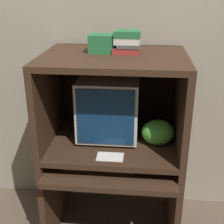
{
  "coord_description": "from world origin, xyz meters",
  "views": [
    {
      "loc": [
        0.18,
        -1.53,
        1.73
      ],
      "look_at": [
        -0.01,
        0.34,
        0.94
      ],
      "focal_mm": 50.0,
      "sensor_mm": 36.0,
      "label": 1
    }
  ],
  "objects_px": {
    "crt_monitor": "(109,105)",
    "snack_bag": "(158,132)",
    "book_stack": "(127,42)",
    "keyboard": "(101,163)",
    "mouse": "(145,164)",
    "storage_box": "(102,43)"
  },
  "relations": [
    {
      "from": "keyboard",
      "to": "storage_box",
      "type": "distance_m",
      "value": 0.76
    },
    {
      "from": "crt_monitor",
      "to": "mouse",
      "type": "height_order",
      "value": "crt_monitor"
    },
    {
      "from": "keyboard",
      "to": "book_stack",
      "type": "relative_size",
      "value": 2.71
    },
    {
      "from": "keyboard",
      "to": "book_stack",
      "type": "xyz_separation_m",
      "value": [
        0.14,
        0.21,
        0.74
      ]
    },
    {
      "from": "keyboard",
      "to": "storage_box",
      "type": "height_order",
      "value": "storage_box"
    },
    {
      "from": "crt_monitor",
      "to": "snack_bag",
      "type": "distance_m",
      "value": 0.37
    },
    {
      "from": "snack_bag",
      "to": "storage_box",
      "type": "distance_m",
      "value": 0.67
    },
    {
      "from": "snack_bag",
      "to": "book_stack",
      "type": "distance_m",
      "value": 0.61
    },
    {
      "from": "snack_bag",
      "to": "crt_monitor",
      "type": "bearing_deg",
      "value": 161.15
    },
    {
      "from": "crt_monitor",
      "to": "keyboard",
      "type": "relative_size",
      "value": 0.96
    },
    {
      "from": "keyboard",
      "to": "book_stack",
      "type": "bearing_deg",
      "value": 55.66
    },
    {
      "from": "crt_monitor",
      "to": "storage_box",
      "type": "xyz_separation_m",
      "value": [
        -0.04,
        -0.01,
        0.42
      ]
    },
    {
      "from": "crt_monitor",
      "to": "snack_bag",
      "type": "bearing_deg",
      "value": -18.85
    },
    {
      "from": "book_stack",
      "to": "storage_box",
      "type": "relative_size",
      "value": 1.06
    },
    {
      "from": "keyboard",
      "to": "snack_bag",
      "type": "xyz_separation_m",
      "value": [
        0.36,
        0.13,
        0.17
      ]
    },
    {
      "from": "snack_bag",
      "to": "storage_box",
      "type": "xyz_separation_m",
      "value": [
        -0.37,
        0.1,
        0.55
      ]
    },
    {
      "from": "keyboard",
      "to": "storage_box",
      "type": "relative_size",
      "value": 2.87
    },
    {
      "from": "snack_bag",
      "to": "storage_box",
      "type": "height_order",
      "value": "storage_box"
    },
    {
      "from": "crt_monitor",
      "to": "book_stack",
      "type": "height_order",
      "value": "book_stack"
    },
    {
      "from": "crt_monitor",
      "to": "snack_bag",
      "type": "relative_size",
      "value": 2.1
    },
    {
      "from": "snack_bag",
      "to": "storage_box",
      "type": "relative_size",
      "value": 1.31
    },
    {
      "from": "crt_monitor",
      "to": "mouse",
      "type": "xyz_separation_m",
      "value": [
        0.26,
        -0.24,
        -0.3
      ]
    }
  ]
}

